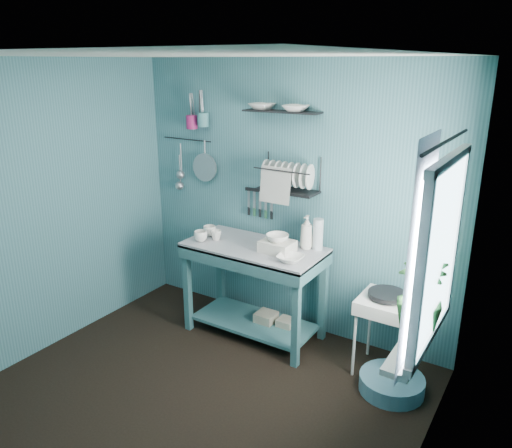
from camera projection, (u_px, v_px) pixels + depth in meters
The scene contains 35 objects.
floor at pixel (191, 402), 3.78m from camera, with size 3.20×3.20×0.00m, color black.
ceiling at pixel (174, 55), 3.00m from camera, with size 3.20×3.20×0.00m, color silver.
wall_back at pixel (289, 199), 4.60m from camera, with size 3.20×3.20×0.00m, color #376A72.
wall_left at pixel (37, 212), 4.21m from camera, with size 3.00×3.00×0.00m, color #376A72.
wall_right at pixel (421, 308), 2.58m from camera, with size 3.00×3.00×0.00m, color #376A72.
work_counter at pixel (254, 291), 4.61m from camera, with size 1.25×0.63×0.89m, color #2F5F64.
mug_left at pixel (201, 236), 4.57m from camera, with size 0.12×0.12×0.10m, color white.
mug_mid at pixel (216, 235), 4.60m from camera, with size 0.10×0.10×0.09m, color white.
mug_right at pixel (210, 231), 4.71m from camera, with size 0.12×0.12×0.10m, color white.
wash_tub at pixel (277, 246), 4.31m from camera, with size 0.28×0.22×0.10m, color beige.
tub_bowl at pixel (277, 238), 4.29m from camera, with size 0.20×0.20×0.06m, color white.
soap_bottle at pixel (307, 232), 4.37m from camera, with size 0.12×0.12×0.30m, color beige.
water_bottle at pixel (318, 234), 4.34m from camera, with size 0.09×0.09×0.28m, color silver.
counter_bowl at pixel (290, 258), 4.11m from camera, with size 0.22×0.22×0.05m, color white.
hotplate_stand at pixel (383, 335), 4.07m from camera, with size 0.42×0.42×0.67m, color silver.
frying_pan at pixel (387, 294), 3.95m from camera, with size 0.30×0.30×0.04m, color black.
knife_strip at pixel (261, 191), 4.71m from camera, with size 0.32×0.02×0.03m, color black.
dish_rack at pixel (288, 174), 4.38m from camera, with size 0.55×0.24×0.32m, color black.
upper_shelf at pixel (282, 112), 4.28m from camera, with size 0.70×0.18×0.01m, color black.
shelf_bowl_left at pixel (262, 105), 4.37m from camera, with size 0.22×0.22×0.05m, color white.
shelf_bowl_right at pixel (296, 115), 4.22m from camera, with size 0.22×0.22×0.05m, color white.
utensil_cup_magenta at pixel (192, 122), 4.87m from camera, with size 0.11×0.11×0.13m, color #A51E5F.
utensil_cup_teal at pixel (203, 120), 4.78m from camera, with size 0.11×0.11×0.13m, color teal.
colander at pixel (205, 167), 4.97m from camera, with size 0.28×0.28×0.03m, color #A2A3AA.
ladle_outer at pixel (181, 158), 5.12m from camera, with size 0.01×0.01×0.30m, color #A2A3AA.
ladle_inner at pixel (180, 169), 5.16m from camera, with size 0.01×0.01×0.30m, color #A2A3AA.
hook_rail at pixel (187, 139), 5.02m from camera, with size 0.01×0.01×0.60m, color black.
window_glass at pixel (442, 253), 2.90m from camera, with size 1.10×1.10×0.00m, color white.
windowsill at pixel (417, 338), 3.13m from camera, with size 0.16×0.95×0.04m, color silver.
curtain at pixel (417, 260), 2.68m from camera, with size 1.35×1.35×0.00m, color white.
curtain_rod at pixel (447, 141), 2.72m from camera, with size 0.02×0.02×1.05m, color black.
potted_plant at pixel (420, 295), 3.09m from camera, with size 0.29×0.29×0.51m, color #27612C.
storage_tin_large at pixel (266, 323), 4.70m from camera, with size 0.18×0.18×0.22m, color gray.
storage_tin_small at pixel (286, 329), 4.63m from camera, with size 0.15×0.15×0.20m, color gray.
floor_basin at pixel (392, 384), 3.90m from camera, with size 0.50×0.50×0.13m, color teal.
Camera 1 is at (2.11, -2.42, 2.47)m, focal length 35.00 mm.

